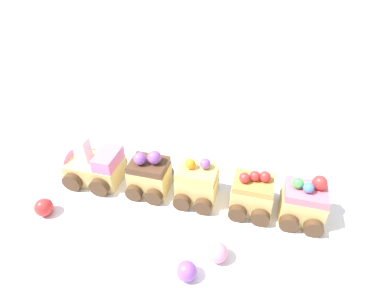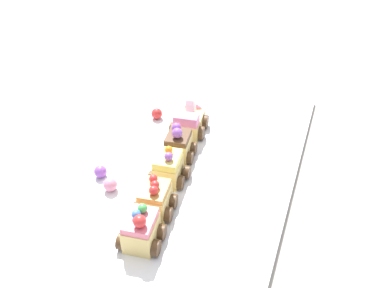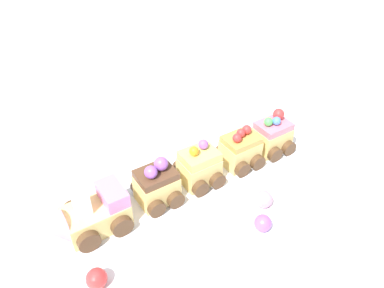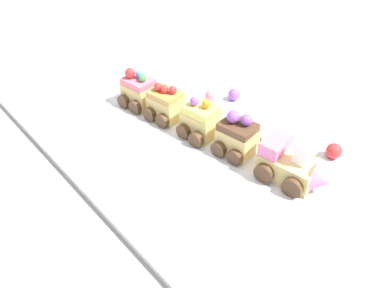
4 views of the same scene
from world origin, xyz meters
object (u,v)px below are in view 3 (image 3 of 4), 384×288
(cake_car_strawberry, at_px, (272,136))
(gumball_purple, at_px, (263,223))
(cake_car_lemon, at_px, (199,167))
(cake_car_caramel, at_px, (240,151))
(cake_train_locomotive, at_px, (91,216))
(cake_car_chocolate, at_px, (157,186))
(gumball_red, at_px, (97,279))
(gumball_pink, at_px, (264,199))

(cake_car_strawberry, xyz_separation_m, gumball_purple, (0.11, 0.15, -0.02))
(cake_car_strawberry, relative_size, gumball_purple, 3.05)
(cake_car_strawberry, bearing_deg, cake_car_lemon, -0.03)
(cake_car_caramel, relative_size, gumball_purple, 3.01)
(cake_car_lemon, xyz_separation_m, cake_car_strawberry, (-0.15, -0.02, 0.00))
(cake_car_caramel, bearing_deg, cake_car_lemon, -0.05)
(cake_train_locomotive, bearing_deg, cake_car_caramel, -179.99)
(cake_car_chocolate, height_order, gumball_red, cake_car_chocolate)
(cake_car_caramel, distance_m, gumball_red, 0.31)
(gumball_pink, bearing_deg, cake_car_strawberry, -128.20)
(cake_car_lemon, bearing_deg, cake_car_caramel, 179.95)
(cake_car_chocolate, relative_size, gumball_purple, 3.08)
(cake_car_lemon, xyz_separation_m, gumball_pink, (-0.06, 0.09, -0.01))
(cake_car_lemon, xyz_separation_m, gumball_purple, (-0.04, 0.13, -0.02))
(cake_train_locomotive, height_order, gumball_red, cake_train_locomotive)
(gumball_pink, distance_m, gumball_red, 0.26)
(cake_car_chocolate, bearing_deg, cake_train_locomotive, -0.10)
(gumball_red, bearing_deg, cake_train_locomotive, -99.29)
(cake_train_locomotive, bearing_deg, cake_car_lemon, -179.97)
(cake_car_lemon, height_order, gumball_purple, cake_car_lemon)
(cake_car_chocolate, bearing_deg, gumball_red, 33.84)
(cake_car_caramel, bearing_deg, gumball_red, 16.94)
(cake_train_locomotive, height_order, gumball_pink, cake_train_locomotive)
(cake_car_lemon, relative_size, cake_car_strawberry, 0.99)
(gumball_pink, bearing_deg, cake_train_locomotive, -14.62)
(cake_car_caramel, height_order, gumball_purple, cake_car_caramel)
(cake_car_chocolate, height_order, cake_car_caramel, cake_car_chocolate)
(gumball_purple, bearing_deg, cake_car_caramel, -107.24)
(cake_car_caramel, height_order, cake_car_strawberry, cake_car_strawberry)
(cake_car_lemon, relative_size, gumball_purple, 3.01)
(cake_train_locomotive, relative_size, cake_car_strawberry, 1.51)
(cake_car_chocolate, relative_size, cake_car_lemon, 1.02)
(cake_car_strawberry, height_order, gumball_pink, cake_car_strawberry)
(cake_car_strawberry, bearing_deg, gumball_red, 13.74)
(gumball_pink, relative_size, gumball_red, 1.00)
(cake_train_locomotive, distance_m, gumball_purple, 0.24)
(cake_train_locomotive, height_order, cake_car_chocolate, same)
(cake_car_chocolate, xyz_separation_m, gumball_red, (0.12, 0.11, -0.02))
(gumball_purple, bearing_deg, gumball_red, -2.38)
(cake_car_caramel, relative_size, cake_car_strawberry, 0.99)
(cake_train_locomotive, distance_m, gumball_red, 0.09)
(cake_car_lemon, height_order, cake_car_strawberry, cake_car_strawberry)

